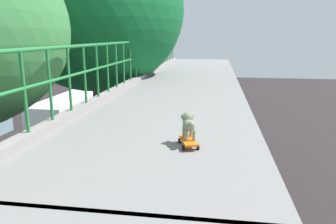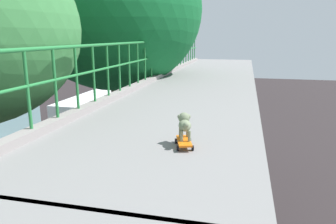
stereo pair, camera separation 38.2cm
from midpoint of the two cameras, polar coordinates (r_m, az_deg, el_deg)
The scene contains 5 objects.
car_green_fifth at distance 15.56m, azimuth -12.84°, elevation -13.12°, with size 1.89×4.48×1.40m.
city_bus at distance 25.16m, azimuth -10.74°, elevation 0.27°, with size 2.56×11.13×3.40m.
roadside_tree_far at distance 11.47m, azimuth -8.69°, elevation 17.35°, with size 5.97×5.97×11.09m.
toy_skateboard at distance 3.92m, azimuth 5.66°, elevation -5.30°, with size 0.29×0.44×0.09m.
small_dog at distance 3.93m, azimuth 5.74°, elevation -2.04°, with size 0.22×0.35×0.31m.
Camera 2 is at (2.47, -0.42, 7.53)m, focal length 34.31 mm.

